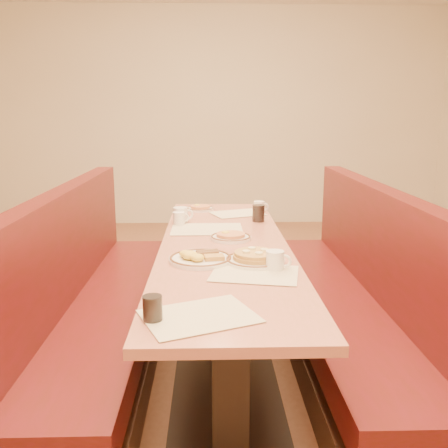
{
  "coord_description": "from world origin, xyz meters",
  "views": [
    {
      "loc": [
        -0.08,
        -2.67,
        1.45
      ],
      "look_at": [
        0.0,
        0.06,
        0.85
      ],
      "focal_mm": 40.0,
      "sensor_mm": 36.0,
      "label": 1
    }
  ],
  "objects_px": {
    "coffee_mug_b": "(179,218)",
    "soda_tumbler_near": "(153,309)",
    "soda_tumbler_mid": "(258,213)",
    "booth_right": "(352,309)",
    "diner_table": "(224,308)",
    "eggs_plate": "(200,258)",
    "pancake_plate": "(255,258)",
    "coffee_mug_a": "(276,260)",
    "coffee_mug_d": "(181,215)",
    "booth_left": "(95,311)",
    "coffee_mug_c": "(259,207)"
  },
  "relations": [
    {
      "from": "coffee_mug_b",
      "to": "soda_tumbler_near",
      "type": "bearing_deg",
      "value": -114.92
    },
    {
      "from": "soda_tumbler_mid",
      "to": "soda_tumbler_near",
      "type": "bearing_deg",
      "value": -107.86
    },
    {
      "from": "booth_right",
      "to": "coffee_mug_b",
      "type": "distance_m",
      "value": 1.21
    },
    {
      "from": "booth_right",
      "to": "coffee_mug_b",
      "type": "height_order",
      "value": "booth_right"
    },
    {
      "from": "diner_table",
      "to": "eggs_plate",
      "type": "distance_m",
      "value": 0.53
    },
    {
      "from": "pancake_plate",
      "to": "coffee_mug_a",
      "type": "height_order",
      "value": "coffee_mug_a"
    },
    {
      "from": "diner_table",
      "to": "soda_tumbler_near",
      "type": "distance_m",
      "value": 1.16
    },
    {
      "from": "diner_table",
      "to": "soda_tumbler_near",
      "type": "bearing_deg",
      "value": -105.04
    },
    {
      "from": "soda_tumbler_mid",
      "to": "coffee_mug_d",
      "type": "bearing_deg",
      "value": -177.71
    },
    {
      "from": "booth_left",
      "to": "soda_tumbler_near",
      "type": "relative_size",
      "value": 26.64
    },
    {
      "from": "coffee_mug_c",
      "to": "soda_tumbler_mid",
      "type": "height_order",
      "value": "soda_tumbler_mid"
    },
    {
      "from": "booth_left",
      "to": "coffee_mug_b",
      "type": "height_order",
      "value": "booth_left"
    },
    {
      "from": "eggs_plate",
      "to": "coffee_mug_c",
      "type": "distance_m",
      "value": 1.29
    },
    {
      "from": "booth_right",
      "to": "coffee_mug_d",
      "type": "height_order",
      "value": "booth_right"
    },
    {
      "from": "pancake_plate",
      "to": "coffee_mug_a",
      "type": "distance_m",
      "value": 0.15
    },
    {
      "from": "coffee_mug_b",
      "to": "booth_left",
      "type": "bearing_deg",
      "value": -157.23
    },
    {
      "from": "coffee_mug_b",
      "to": "soda_tumbler_near",
      "type": "relative_size",
      "value": 1.15
    },
    {
      "from": "booth_left",
      "to": "coffee_mug_b",
      "type": "xyz_separation_m",
      "value": [
        0.46,
        0.5,
        0.43
      ]
    },
    {
      "from": "booth_right",
      "to": "soda_tumbler_near",
      "type": "height_order",
      "value": "booth_right"
    },
    {
      "from": "booth_left",
      "to": "booth_right",
      "type": "relative_size",
      "value": 1.0
    },
    {
      "from": "soda_tumbler_near",
      "to": "soda_tumbler_mid",
      "type": "distance_m",
      "value": 1.72
    },
    {
      "from": "eggs_plate",
      "to": "soda_tumbler_mid",
      "type": "height_order",
      "value": "soda_tumbler_mid"
    },
    {
      "from": "coffee_mug_c",
      "to": "soda_tumbler_near",
      "type": "xyz_separation_m",
      "value": [
        -0.56,
        -1.94,
        0.0
      ]
    },
    {
      "from": "coffee_mug_b",
      "to": "soda_tumbler_mid",
      "type": "distance_m",
      "value": 0.53
    },
    {
      "from": "diner_table",
      "to": "coffee_mug_d",
      "type": "height_order",
      "value": "coffee_mug_d"
    },
    {
      "from": "diner_table",
      "to": "coffee_mug_d",
      "type": "bearing_deg",
      "value": 115.25
    },
    {
      "from": "coffee_mug_b",
      "to": "soda_tumbler_mid",
      "type": "bearing_deg",
      "value": -14.82
    },
    {
      "from": "booth_left",
      "to": "coffee_mug_d",
      "type": "distance_m",
      "value": 0.86
    },
    {
      "from": "diner_table",
      "to": "booth_left",
      "type": "height_order",
      "value": "booth_left"
    },
    {
      "from": "booth_right",
      "to": "coffee_mug_c",
      "type": "xyz_separation_m",
      "value": [
        -0.45,
        0.89,
        0.43
      ]
    },
    {
      "from": "coffee_mug_a",
      "to": "coffee_mug_d",
      "type": "relative_size",
      "value": 0.89
    },
    {
      "from": "booth_left",
      "to": "pancake_plate",
      "type": "xyz_separation_m",
      "value": [
        0.87,
        -0.36,
        0.41
      ]
    },
    {
      "from": "booth_left",
      "to": "coffee_mug_d",
      "type": "height_order",
      "value": "booth_left"
    },
    {
      "from": "pancake_plate",
      "to": "eggs_plate",
      "type": "xyz_separation_m",
      "value": [
        -0.27,
        0.02,
        -0.0
      ]
    },
    {
      "from": "diner_table",
      "to": "eggs_plate",
      "type": "bearing_deg",
      "value": -111.32
    },
    {
      "from": "booth_right",
      "to": "soda_tumbler_mid",
      "type": "bearing_deg",
      "value": 129.48
    },
    {
      "from": "booth_left",
      "to": "coffee_mug_a",
      "type": "height_order",
      "value": "booth_left"
    },
    {
      "from": "booth_left",
      "to": "booth_right",
      "type": "distance_m",
      "value": 1.46
    },
    {
      "from": "diner_table",
      "to": "coffee_mug_c",
      "type": "height_order",
      "value": "coffee_mug_c"
    },
    {
      "from": "diner_table",
      "to": "coffee_mug_b",
      "type": "height_order",
      "value": "coffee_mug_b"
    },
    {
      "from": "soda_tumbler_near",
      "to": "coffee_mug_c",
      "type": "bearing_deg",
      "value": 73.78
    },
    {
      "from": "coffee_mug_c",
      "to": "booth_right",
      "type": "bearing_deg",
      "value": -67.25
    },
    {
      "from": "coffee_mug_a",
      "to": "soda_tumbler_mid",
      "type": "relative_size",
      "value": 1.05
    },
    {
      "from": "booth_right",
      "to": "booth_left",
      "type": "bearing_deg",
      "value": 180.0
    },
    {
      "from": "diner_table",
      "to": "coffee_mug_b",
      "type": "relative_size",
      "value": 23.26
    },
    {
      "from": "coffee_mug_d",
      "to": "soda_tumbler_mid",
      "type": "bearing_deg",
      "value": -10.34
    },
    {
      "from": "booth_right",
      "to": "soda_tumbler_near",
      "type": "xyz_separation_m",
      "value": [
        -1.01,
        -1.04,
        0.44
      ]
    },
    {
      "from": "eggs_plate",
      "to": "coffee_mug_a",
      "type": "bearing_deg",
      "value": -21.82
    },
    {
      "from": "coffee_mug_b",
      "to": "diner_table",
      "type": "bearing_deg",
      "value": -85.74
    },
    {
      "from": "booth_right",
      "to": "soda_tumbler_near",
      "type": "relative_size",
      "value": 26.64
    }
  ]
}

